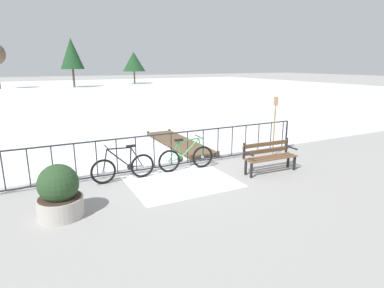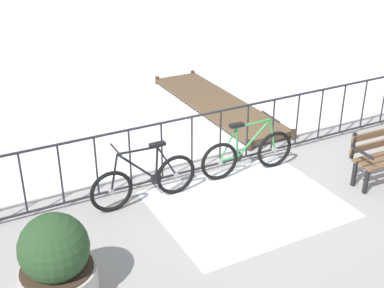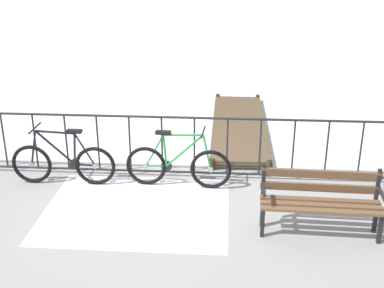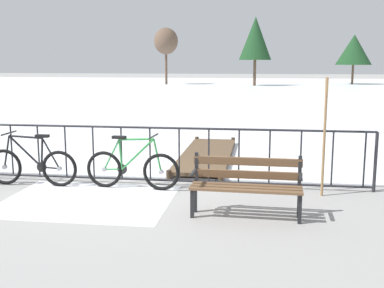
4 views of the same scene
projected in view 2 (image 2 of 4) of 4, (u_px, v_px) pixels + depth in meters
ground_plane at (220, 167)px, 8.83m from camera, size 160.00×160.00×0.00m
snow_patch at (247, 204)px, 7.78m from camera, size 2.71×2.19×0.01m
railing_fence at (220, 138)px, 8.58m from camera, size 9.06×0.06×1.07m
bicycle_near_railing at (145, 181)px, 7.68m from camera, size 1.71×0.52×0.97m
bicycle_second at (247, 153)px, 8.49m from camera, size 1.71×0.52×0.97m
planter_with_shrub at (56, 262)px, 5.76m from camera, size 0.90×0.90×1.10m
wooden_dock at (217, 103)px, 11.20m from camera, size 1.10×4.20×0.20m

